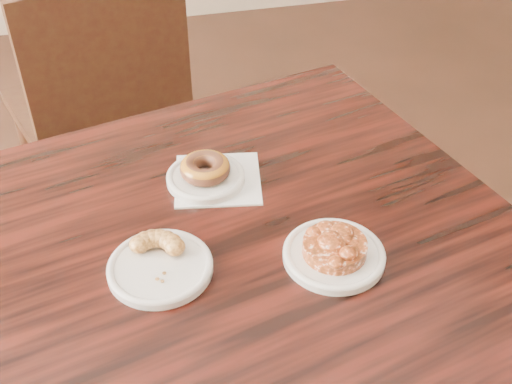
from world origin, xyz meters
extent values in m
cube|color=black|center=(-0.18, -0.06, 0.38)|extent=(1.05, 1.05, 0.75)
cube|color=white|center=(-0.20, 0.10, 0.75)|extent=(0.18, 0.18, 0.00)
cylinder|color=white|center=(-0.22, 0.10, 0.76)|extent=(0.14, 0.14, 0.01)
cylinder|color=white|center=(-0.33, -0.10, 0.76)|extent=(0.16, 0.16, 0.01)
cylinder|color=white|center=(-0.06, -0.14, 0.76)|extent=(0.16, 0.16, 0.01)
torus|color=brown|center=(-0.22, 0.10, 0.78)|extent=(0.09, 0.09, 0.03)
camera|label=1|loc=(-0.35, -0.80, 1.47)|focal=45.00mm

